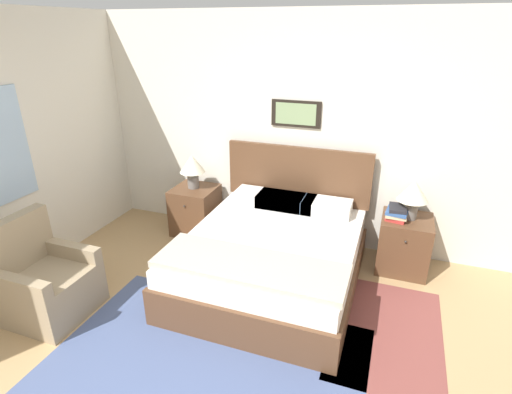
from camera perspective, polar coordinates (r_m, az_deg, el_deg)
name	(u,v)px	position (r m, az deg, el deg)	size (l,w,h in m)	color
wall_back	(295,133)	(4.61, 5.57, 9.09)	(7.12, 0.09, 2.60)	silver
wall_left	(23,148)	(4.62, -30.34, 6.07)	(0.08, 5.33, 2.60)	silver
area_rug_main	(201,369)	(3.35, -7.84, -23.17)	(2.42, 1.77, 0.01)	#47567F
area_rug_bedside	(387,331)	(3.79, 18.21, -17.77)	(0.90, 1.41, 0.01)	brown
bed	(273,254)	(4.06, 2.40, -8.15)	(1.67, 1.96, 1.18)	brown
armchair	(45,283)	(4.11, -27.93, -10.82)	(0.68, 0.68, 0.90)	#998466
nightstand_near_window	(196,210)	(5.06, -8.62, -1.86)	(0.51, 0.53, 0.59)	brown
nightstand_by_door	(404,244)	(4.53, 20.35, -6.29)	(0.51, 0.53, 0.59)	brown
table_lamp_near_window	(192,166)	(4.87, -9.09, 4.42)	(0.31, 0.31, 0.42)	slate
table_lamp_by_door	(413,193)	(4.31, 21.54, 0.52)	(0.31, 0.31, 0.42)	slate
book_thick_bottom	(396,217)	(4.34, 19.41, -2.76)	(0.22, 0.24, 0.04)	#B7332D
book_hardcover_middle	(397,214)	(4.33, 19.47, -2.33)	(0.21, 0.24, 0.03)	beige
book_novel_upper	(397,211)	(4.31, 19.53, -1.92)	(0.23, 0.26, 0.04)	#335693
book_slim_near_top	(398,208)	(4.30, 19.60, -1.50)	(0.18, 0.24, 0.03)	#232328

